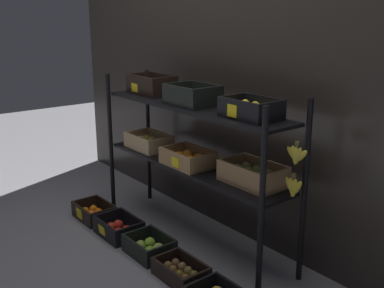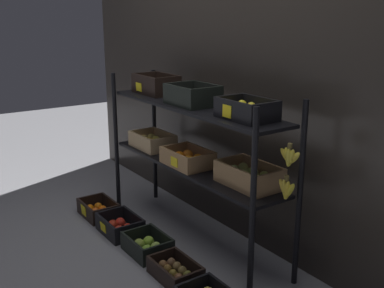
{
  "view_description": "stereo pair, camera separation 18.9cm",
  "coord_description": "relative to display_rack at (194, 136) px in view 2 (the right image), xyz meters",
  "views": [
    {
      "loc": [
        2.23,
        -1.78,
        1.47
      ],
      "look_at": [
        0.0,
        0.0,
        0.67
      ],
      "focal_mm": 43.1,
      "sensor_mm": 36.0,
      "label": 1
    },
    {
      "loc": [
        2.34,
        -1.62,
        1.47
      ],
      "look_at": [
        0.0,
        0.0,
        0.67
      ],
      "focal_mm": 43.1,
      "sensor_mm": 36.0,
      "label": 2
    }
  ],
  "objects": [
    {
      "name": "crate_ground_kiwi",
      "position": [
        0.33,
        -0.37,
        -0.68
      ],
      "size": [
        0.32,
        0.21,
        0.1
      ],
      "color": "black",
      "rests_on": "ground_plane"
    },
    {
      "name": "crate_ground_apple_green",
      "position": [
        -0.01,
        -0.35,
        -0.68
      ],
      "size": [
        0.3,
        0.23,
        0.12
      ],
      "color": "black",
      "rests_on": "ground_plane"
    },
    {
      "name": "storefront_wall",
      "position": [
        -0.02,
        0.36,
        0.29
      ],
      "size": [
        3.95,
        0.12,
        2.03
      ],
      "primitive_type": "cube",
      "color": "#2D2823",
      "rests_on": "ground_plane"
    },
    {
      "name": "display_rack",
      "position": [
        0.0,
        0.0,
        0.0
      ],
      "size": [
        1.68,
        0.37,
        1.06
      ],
      "color": "black",
      "rests_on": "ground_plane"
    },
    {
      "name": "crate_ground_apple_red",
      "position": [
        -0.37,
        -0.37,
        -0.68
      ],
      "size": [
        0.32,
        0.24,
        0.12
      ],
      "color": "black",
      "rests_on": "ground_plane"
    },
    {
      "name": "crate_ground_tangerine",
      "position": [
        -0.72,
        -0.38,
        -0.68
      ],
      "size": [
        0.31,
        0.23,
        0.12
      ],
      "color": "black",
      "rests_on": "ground_plane"
    },
    {
      "name": "ground_plane",
      "position": [
        -0.02,
        -0.01,
        -0.73
      ],
      "size": [
        10.0,
        10.0,
        0.0
      ],
      "primitive_type": "plane",
      "color": "gray"
    }
  ]
}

